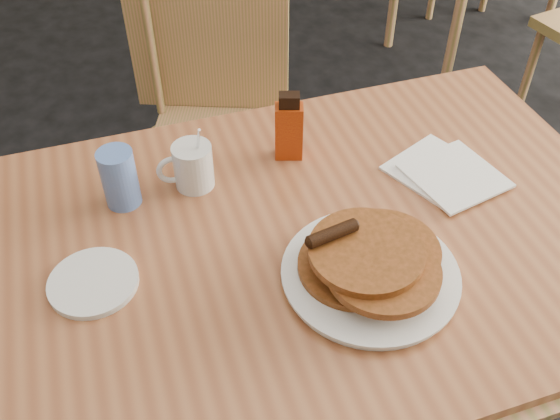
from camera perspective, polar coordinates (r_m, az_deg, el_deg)
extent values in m
cube|color=#9B5C37|center=(1.22, 2.71, -2.86)|extent=(1.34, 0.91, 0.04)
cube|color=tan|center=(1.23, 2.68, -3.34)|extent=(1.38, 0.95, 0.02)
cylinder|color=tan|center=(1.91, 15.43, 0.52)|extent=(0.04, 0.04, 0.71)
cylinder|color=tan|center=(2.78, 15.67, 15.21)|extent=(0.04, 0.04, 0.71)
cube|color=tan|center=(1.82, -4.62, 5.66)|extent=(0.59, 0.59, 0.04)
cube|color=tan|center=(1.85, -6.64, 16.18)|extent=(0.45, 0.19, 0.50)
cylinder|color=tan|center=(1.85, -8.49, -5.14)|extent=(0.04, 0.04, 0.47)
cylinder|color=tan|center=(2.16, -0.56, 4.08)|extent=(0.04, 0.04, 0.47)
cylinder|color=silver|center=(1.13, 8.23, -5.90)|extent=(0.31, 0.31, 0.02)
cylinder|color=silver|center=(1.12, 8.26, -5.67)|extent=(0.32, 0.32, 0.01)
cylinder|color=brown|center=(1.12, 6.69, -5.07)|extent=(0.20, 0.20, 0.01)
cylinder|color=brown|center=(1.13, 9.50, -3.67)|extent=(0.20, 0.20, 0.01)
cylinder|color=brown|center=(1.08, 9.41, -5.50)|extent=(0.20, 0.20, 0.01)
cylinder|color=brown|center=(1.08, 7.90, -3.72)|extent=(0.20, 0.20, 0.01)
cylinder|color=black|center=(1.08, 4.81, -2.14)|extent=(0.10, 0.04, 0.02)
cylinder|color=silver|center=(1.29, -7.93, 4.00)|extent=(0.08, 0.08, 0.10)
torus|color=silver|center=(1.28, -9.80, 3.63)|extent=(0.07, 0.01, 0.07)
cylinder|color=black|center=(1.26, -8.11, 5.42)|extent=(0.07, 0.07, 0.01)
cylinder|color=silver|center=(1.27, -7.56, 5.28)|extent=(0.02, 0.05, 0.14)
cube|color=maroon|center=(1.34, 0.82, 7.18)|extent=(0.07, 0.05, 0.13)
cube|color=black|center=(1.29, 0.85, 9.99)|extent=(0.05, 0.04, 0.03)
cube|color=white|center=(1.38, 14.19, 3.56)|extent=(0.24, 0.24, 0.01)
cube|color=white|center=(1.36, 15.67, 3.04)|extent=(0.21, 0.21, 0.01)
cylinder|color=#5275C2|center=(1.26, -14.47, 2.85)|extent=(0.09, 0.09, 0.12)
cylinder|color=silver|center=(1.16, -16.71, -6.34)|extent=(0.21, 0.21, 0.01)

